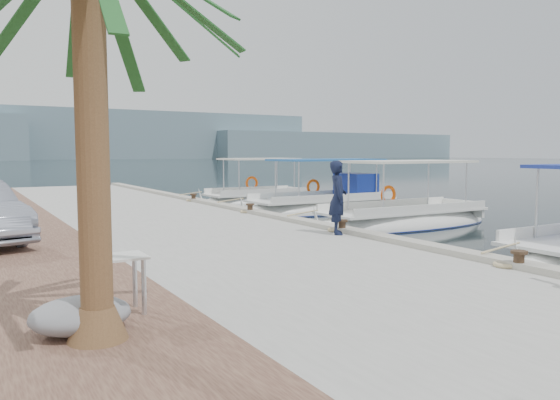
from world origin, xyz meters
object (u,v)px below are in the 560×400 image
object	(u,v)px
fishing_caique_d	(325,208)
fishing_caique_e	(256,203)
fishing_caique_c	(403,223)
fisherman	(338,198)

from	to	relation	value
fishing_caique_d	fishing_caique_e	distance (m)	4.18
fishing_caique_c	fisherman	world-z (taller)	fisherman
fishing_caique_c	fishing_caique_d	xyz separation A→B (m)	(0.31, 5.03, 0.06)
fishing_caique_c	fishing_caique_e	distance (m)	9.10
fishing_caique_c	fisherman	distance (m)	5.81
fishing_caique_c	fishing_caique_e	bearing A→B (deg)	94.86
fisherman	fishing_caique_c	bearing A→B (deg)	-29.11
fishing_caique_d	fishing_caique_e	bearing A→B (deg)	105.01
fishing_caique_c	fishing_caique_d	size ratio (longest dim) A/B	0.95
fishing_caique_e	fisherman	size ratio (longest dim) A/B	3.24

